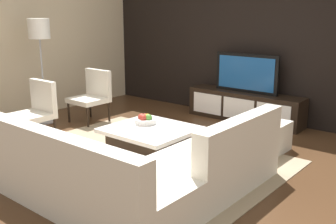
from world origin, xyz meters
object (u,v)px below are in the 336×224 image
(television, at_px, (246,73))
(accent_chair_near, at_px, (37,107))
(floor_lamp, at_px, (39,35))
(media_console, at_px, (245,107))
(fruit_bowl, at_px, (145,120))
(sectional_couch, at_px, (130,171))
(coffee_table, at_px, (151,141))
(accent_chair_far, at_px, (93,93))
(ottoman, at_px, (257,136))

(television, xyz_separation_m, accent_chair_near, (-1.80, -2.84, -0.33))
(floor_lamp, bearing_deg, television, 41.13)
(media_console, xyz_separation_m, floor_lamp, (-2.55, -2.22, 1.21))
(media_console, height_order, fruit_bowl, fruit_bowl)
(sectional_couch, bearing_deg, media_console, 98.92)
(coffee_table, bearing_deg, accent_chair_near, -162.36)
(sectional_couch, bearing_deg, fruit_bowl, 125.88)
(sectional_couch, xyz_separation_m, accent_chair_near, (-2.32, 0.46, 0.21))
(television, relative_size, fruit_bowl, 4.07)
(media_console, distance_m, accent_chair_far, 2.60)
(ottoman, height_order, fruit_bowl, fruit_bowl)
(floor_lamp, relative_size, accent_chair_far, 1.98)
(sectional_couch, height_order, ottoman, sectional_couch)
(sectional_couch, bearing_deg, floor_lamp, 160.66)
(sectional_couch, bearing_deg, television, 98.92)
(television, distance_m, accent_chair_far, 2.61)
(accent_chair_far, bearing_deg, fruit_bowl, -8.52)
(coffee_table, bearing_deg, television, 87.51)
(media_console, height_order, accent_chair_near, accent_chair_near)
(sectional_couch, relative_size, accent_chair_near, 2.85)
(media_console, xyz_separation_m, sectional_couch, (0.52, -3.30, 0.03))
(media_console, height_order, television, television)
(floor_lamp, bearing_deg, ottoman, 16.18)
(ottoman, relative_size, accent_chair_far, 0.80)
(television, relative_size, ottoman, 1.63)
(ottoman, bearing_deg, accent_chair_near, -149.01)
(floor_lamp, relative_size, fruit_bowl, 6.14)
(floor_lamp, relative_size, ottoman, 2.46)
(media_console, distance_m, fruit_bowl, 2.22)
(sectional_couch, height_order, coffee_table, sectional_couch)
(television, distance_m, floor_lamp, 3.44)
(accent_chair_far, bearing_deg, media_console, 48.87)
(floor_lamp, bearing_deg, fruit_bowl, 0.63)
(media_console, xyz_separation_m, coffee_table, (-0.10, -2.30, -0.05))
(accent_chair_near, bearing_deg, ottoman, 36.53)
(sectional_couch, bearing_deg, accent_chair_far, 146.57)
(television, height_order, fruit_bowl, television)
(fruit_bowl, bearing_deg, sectional_couch, -54.12)
(television, relative_size, sectional_couch, 0.46)
(fruit_bowl, distance_m, accent_chair_far, 1.81)
(coffee_table, distance_m, floor_lamp, 2.76)
(accent_chair_near, relative_size, floor_lamp, 0.51)
(accent_chair_near, relative_size, accent_chair_far, 1.00)
(accent_chair_near, bearing_deg, coffee_table, 23.18)
(accent_chair_far, bearing_deg, accent_chair_near, -71.10)
(sectional_couch, distance_m, ottoman, 2.10)
(ottoman, xyz_separation_m, fruit_bowl, (-1.15, -0.97, 0.24))
(coffee_table, bearing_deg, floor_lamp, 178.30)
(media_console, relative_size, sectional_couch, 0.82)
(coffee_table, xyz_separation_m, accent_chair_near, (-1.70, -0.54, 0.29))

